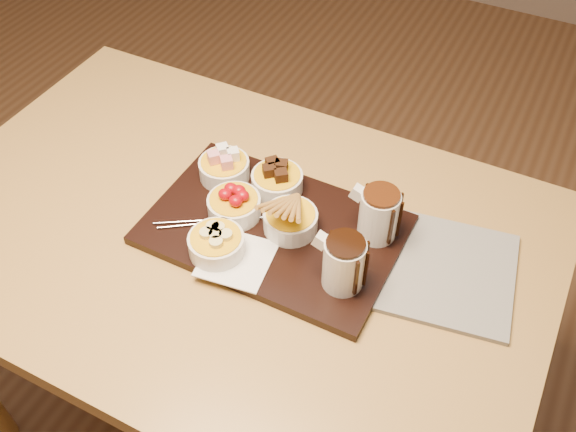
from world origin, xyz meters
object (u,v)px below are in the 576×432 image
at_px(dining_table, 230,262).
at_px(pitcher_milk_chocolate, 379,215).
at_px(bowl_strawberries, 234,207).
at_px(pitcher_dark_chocolate, 344,264).
at_px(newspaper, 427,267).
at_px(serving_board, 274,229).

relative_size(dining_table, pitcher_milk_chocolate, 12.37).
relative_size(bowl_strawberries, pitcher_milk_chocolate, 1.03).
distance_m(pitcher_dark_chocolate, newspaper, 0.17).
distance_m(dining_table, pitcher_dark_chocolate, 0.30).
bearing_deg(newspaper, pitcher_milk_chocolate, 160.17).
height_order(dining_table, pitcher_milk_chocolate, pitcher_milk_chocolate).
height_order(bowl_strawberries, newspaper, bowl_strawberries).
height_order(serving_board, pitcher_milk_chocolate, pitcher_milk_chocolate).
height_order(bowl_strawberries, pitcher_dark_chocolate, pitcher_dark_chocolate).
bearing_deg(pitcher_milk_chocolate, newspaper, -10.54).
xyz_separation_m(dining_table, pitcher_milk_chocolate, (0.26, 0.10, 0.17)).
bearing_deg(serving_board, pitcher_dark_chocolate, -19.98).
distance_m(serving_board, newspaper, 0.29).
xyz_separation_m(pitcher_milk_chocolate, newspaper, (0.11, -0.02, -0.06)).
height_order(dining_table, bowl_strawberries, bowl_strawberries).
bearing_deg(bowl_strawberries, pitcher_milk_chocolate, 16.02).
bearing_deg(serving_board, newspaper, 10.06).
distance_m(pitcher_milk_chocolate, newspaper, 0.13).
relative_size(serving_board, pitcher_milk_chocolate, 4.74).
distance_m(serving_board, bowl_strawberries, 0.08).
bearing_deg(pitcher_dark_chocolate, newspaper, 43.22).
xyz_separation_m(dining_table, bowl_strawberries, (0.00, 0.03, 0.14)).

